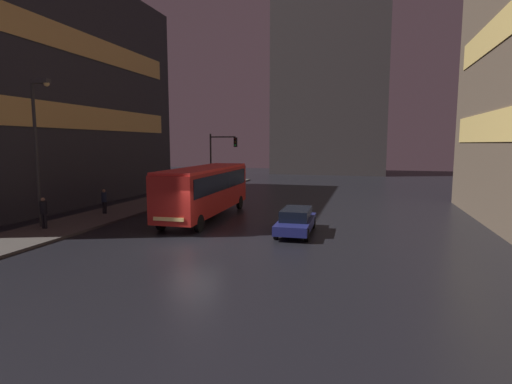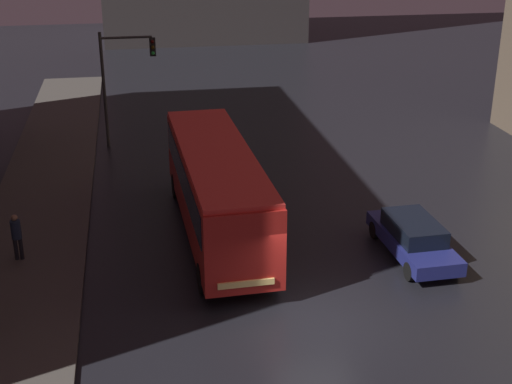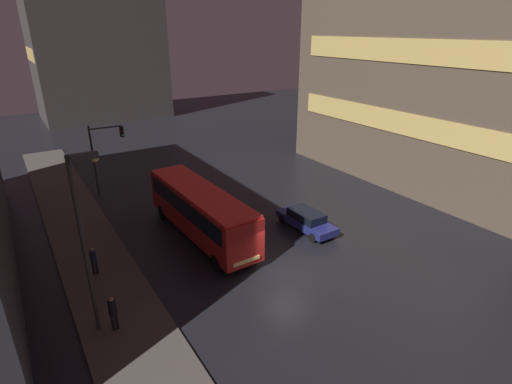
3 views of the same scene
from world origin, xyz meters
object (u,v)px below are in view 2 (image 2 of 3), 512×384
object	(u,v)px
bus_near	(217,183)
pedestrian_near	(16,234)
car_taxi	(413,237)
traffic_light_main	(122,71)

from	to	relation	value
bus_near	pedestrian_near	xyz separation A→B (m)	(-7.10, -1.04, -0.96)
car_taxi	traffic_light_main	distance (m)	17.74
car_taxi	pedestrian_near	world-z (taller)	pedestrian_near
bus_near	car_taxi	distance (m)	7.36
pedestrian_near	traffic_light_main	world-z (taller)	traffic_light_main
bus_near	traffic_light_main	xyz separation A→B (m)	(-3.26, 11.45, 1.85)
car_taxi	traffic_light_main	xyz separation A→B (m)	(-9.87, 14.38, 3.23)
pedestrian_near	bus_near	bearing A→B (deg)	-153.41
car_taxi	pedestrian_near	xyz separation A→B (m)	(-13.71, 1.89, 0.41)
bus_near	traffic_light_main	bearing A→B (deg)	-75.85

